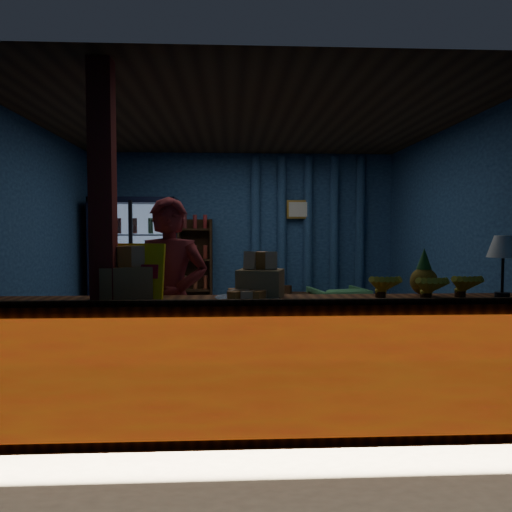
{
  "coord_description": "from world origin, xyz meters",
  "views": [
    {
      "loc": [
        -0.17,
        -5.39,
        1.44
      ],
      "look_at": [
        0.09,
        -0.2,
        1.17
      ],
      "focal_mm": 35.0,
      "sensor_mm": 36.0,
      "label": 1
    }
  ],
  "objects_px": {
    "table_lamp": "(503,249)",
    "pastry_tray": "(247,297)",
    "green_chair": "(338,310)",
    "shopkeeper": "(170,302)"
  },
  "relations": [
    {
      "from": "table_lamp",
      "to": "pastry_tray",
      "type": "bearing_deg",
      "value": -177.92
    },
    {
      "from": "green_chair",
      "to": "pastry_tray",
      "type": "bearing_deg",
      "value": 57.37
    },
    {
      "from": "shopkeeper",
      "to": "table_lamp",
      "type": "distance_m",
      "value": 2.57
    },
    {
      "from": "shopkeeper",
      "to": "pastry_tray",
      "type": "relative_size",
      "value": 3.74
    },
    {
      "from": "pastry_tray",
      "to": "table_lamp",
      "type": "distance_m",
      "value": 1.9
    },
    {
      "from": "shopkeeper",
      "to": "pastry_tray",
      "type": "distance_m",
      "value": 0.87
    },
    {
      "from": "green_chair",
      "to": "shopkeeper",
      "type": "bearing_deg",
      "value": 43.7
    },
    {
      "from": "green_chair",
      "to": "table_lamp",
      "type": "height_order",
      "value": "table_lamp"
    },
    {
      "from": "pastry_tray",
      "to": "table_lamp",
      "type": "xyz_separation_m",
      "value": [
        1.87,
        0.07,
        0.33
      ]
    },
    {
      "from": "shopkeeper",
      "to": "green_chair",
      "type": "relative_size",
      "value": 2.36
    }
  ]
}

